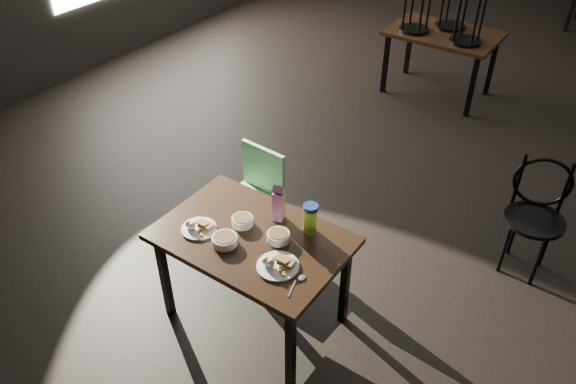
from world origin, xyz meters
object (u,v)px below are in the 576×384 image
Objects in this scene: school_chair at (254,192)px; bentwood_chair at (537,208)px; juice_carton at (279,204)px; main_table at (252,245)px; water_bottle at (310,218)px.

bentwood_chair is at bearing 32.38° from school_chair.
juice_carton reaches higher than school_chair.
main_table is at bearing -99.85° from juice_carton.
school_chair is (-0.46, 0.61, -0.15)m from main_table.
main_table is 1.32× the size of bentwood_chair.
juice_carton is 0.72m from school_chair.
water_bottle is 0.25× the size of school_chair.
juice_carton is 1.26× the size of water_bottle.
juice_carton reaches higher than water_bottle.
juice_carton is at bearing -177.75° from water_bottle.
school_chair is at bearing 143.22° from juice_carton.
bentwood_chair is 1.05× the size of school_chair.
main_table is 1.39× the size of school_chair.
water_bottle is 0.23× the size of bentwood_chair.
water_bottle is at bearing -22.69° from school_chair.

